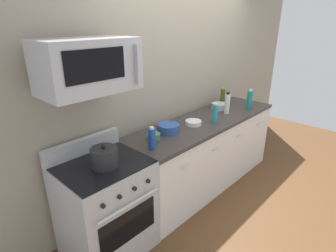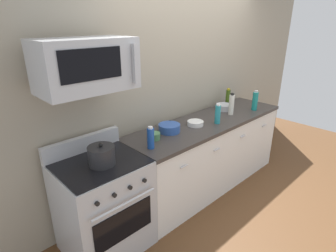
{
  "view_description": "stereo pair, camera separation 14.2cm",
  "coord_description": "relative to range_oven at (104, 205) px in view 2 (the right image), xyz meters",
  "views": [
    {
      "loc": [
        -2.64,
        -1.81,
        2.08
      ],
      "look_at": [
        -0.76,
        -0.05,
        1.06
      ],
      "focal_mm": 29.06,
      "sensor_mm": 36.0,
      "label": 1
    },
    {
      "loc": [
        -2.54,
        -1.91,
        2.08
      ],
      "look_at": [
        -0.76,
        -0.05,
        1.06
      ],
      "focal_mm": 29.06,
      "sensor_mm": 36.0,
      "label": 2
    }
  ],
  "objects": [
    {
      "name": "bowl_white_ceramic",
      "position": [
        1.27,
        0.01,
        0.48
      ],
      "size": [
        0.19,
        0.19,
        0.05
      ],
      "color": "white",
      "rests_on": "countertop_slab"
    },
    {
      "name": "range_oven",
      "position": [
        0.0,
        0.0,
        0.0
      ],
      "size": [
        0.76,
        0.69,
        1.07
      ],
      "color": "#B7BABF",
      "rests_on": "ground_plane"
    },
    {
      "name": "back_wall",
      "position": [
        1.54,
        0.41,
        0.88
      ],
      "size": [
        5.41,
        0.1,
        2.7
      ],
      "primitive_type": "cube",
      "color": "#9E937F",
      "rests_on": "ground_plane"
    },
    {
      "name": "ground_plane",
      "position": [
        1.54,
        -0.0,
        -0.47
      ],
      "size": [
        6.49,
        6.49,
        0.0
      ],
      "primitive_type": "plane",
      "color": "brown"
    },
    {
      "name": "microwave",
      "position": [
        0.0,
        0.04,
        1.28
      ],
      "size": [
        0.74,
        0.44,
        0.4
      ],
      "color": "#B7BABF"
    },
    {
      "name": "bottle_olive_oil",
      "position": [
        2.19,
        0.2,
        0.57
      ],
      "size": [
        0.06,
        0.06,
        0.25
      ],
      "color": "#385114",
      "rests_on": "countertop_slab"
    },
    {
      "name": "bowl_green_glaze",
      "position": [
        0.66,
        0.04,
        0.49
      ],
      "size": [
        0.13,
        0.13,
        0.07
      ],
      "color": "#477A4C",
      "rests_on": "countertop_slab"
    },
    {
      "name": "bottle_dish_soap",
      "position": [
        1.51,
        -0.13,
        0.57
      ],
      "size": [
        0.07,
        0.07,
        0.24
      ],
      "color": "teal",
      "rests_on": "countertop_slab"
    },
    {
      "name": "bottle_vinegar_white",
      "position": [
        1.9,
        -0.05,
        0.59
      ],
      "size": [
        0.07,
        0.07,
        0.28
      ],
      "color": "silver",
      "rests_on": "countertop_slab"
    },
    {
      "name": "bowl_steel_prep",
      "position": [
        2.0,
        0.12,
        0.49
      ],
      "size": [
        0.22,
        0.22,
        0.08
      ],
      "color": "#B2B5BA",
      "rests_on": "countertop_slab"
    },
    {
      "name": "bowl_blue_mixing",
      "position": [
        0.92,
        0.07,
        0.5
      ],
      "size": [
        0.24,
        0.24,
        0.09
      ],
      "color": "#2D519E",
      "rests_on": "countertop_slab"
    },
    {
      "name": "bottle_sparkling_teal",
      "position": [
        2.29,
        -0.17,
        0.58
      ],
      "size": [
        0.07,
        0.07,
        0.27
      ],
      "color": "#197F7A",
      "rests_on": "countertop_slab"
    },
    {
      "name": "stockpot",
      "position": [
        0.0,
        -0.05,
        0.54
      ],
      "size": [
        0.23,
        0.23,
        0.2
      ],
      "color": "#262628",
      "rests_on": "range_oven"
    },
    {
      "name": "counter_unit",
      "position": [
        1.54,
        -0.0,
        -0.01
      ],
      "size": [
        2.32,
        0.66,
        0.92
      ],
      "color": "white",
      "rests_on": "ground_plane"
    },
    {
      "name": "bottle_soda_blue",
      "position": [
        0.51,
        -0.1,
        0.56
      ],
      "size": [
        0.07,
        0.07,
        0.22
      ],
      "color": "#1E4CA5",
      "rests_on": "countertop_slab"
    }
  ]
}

